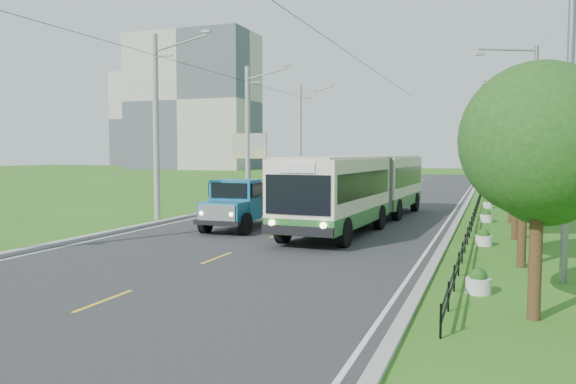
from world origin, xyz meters
The scene contains 30 objects.
ground centered at (0.00, 0.00, 0.00)m, with size 240.00×240.00×0.00m, color #2F6518.
road centered at (0.00, 20.00, 0.01)m, with size 14.00×120.00×0.02m, color #28282B.
curb_left centered at (-7.20, 20.00, 0.07)m, with size 0.40×120.00×0.15m, color #9E9E99.
curb_right centered at (7.15, 20.00, 0.05)m, with size 0.30×120.00×0.10m, color #9E9E99.
edge_line_left centered at (-6.65, 20.00, 0.02)m, with size 0.12×120.00×0.00m, color silver.
edge_line_right centered at (6.65, 20.00, 0.02)m, with size 0.12×120.00×0.00m, color silver.
centre_dash centered at (0.00, 0.00, 0.02)m, with size 0.12×2.20×0.00m, color yellow.
railing_right centered at (8.00, 14.00, 0.30)m, with size 0.04×40.00×0.60m, color black.
pole_near centered at (-8.26, 9.00, 5.09)m, with size 3.51×0.32×10.00m.
pole_mid centered at (-8.26, 21.00, 5.09)m, with size 3.51×0.32×10.00m.
pole_far centered at (-8.26, 33.00, 5.09)m, with size 3.51×0.32×10.00m.
tree_front centered at (9.86, -3.86, 3.72)m, with size 3.36×3.41×5.60m.
tree_second centered at (9.86, 2.14, 3.52)m, with size 3.18×3.26×5.30m.
tree_third centered at (9.86, 8.14, 3.99)m, with size 3.60×3.62×6.00m.
tree_fourth centered at (9.86, 14.14, 3.59)m, with size 3.24×3.31×5.40m.
tree_fifth centered at (9.86, 20.14, 3.85)m, with size 3.48×3.52×5.80m.
tree_back centered at (9.86, 26.14, 3.65)m, with size 3.30×3.36×5.50m.
streetlight_near centered at (10.64, 0.00, 4.90)m, with size 3.02×0.20×9.07m.
streetlight_mid centered at (10.64, 14.00, 4.90)m, with size 3.02×0.20×9.07m.
streetlight_far centered at (10.64, 28.00, 4.90)m, with size 3.02×0.20×9.07m.
planter_front centered at (8.60, -2.00, 0.29)m, with size 0.64×0.64×0.67m.
planter_near centered at (8.60, 6.00, 0.29)m, with size 0.64×0.64×0.67m.
planter_mid centered at (8.60, 14.00, 0.29)m, with size 0.64×0.64×0.67m.
planter_far centered at (8.60, 22.00, 0.29)m, with size 0.64×0.64×0.67m.
billboard_left centered at (-9.50, 24.00, 3.87)m, with size 3.00×0.20×5.20m.
billboard_right centered at (12.30, 20.00, 5.34)m, with size 0.24×6.00×7.30m.
apartment_near centered at (-55.00, 95.00, 15.00)m, with size 28.00×14.00×30.00m, color #B7B2A3.
apartment_far centered at (-80.00, 120.00, 13.00)m, with size 24.00×14.00×26.00m, color #B7B2A3.
bus centered at (2.68, 10.87, 2.04)m, with size 3.78×17.69×3.39m.
dump_truck centered at (-2.37, 7.21, 1.36)m, with size 2.40×5.78×2.40m.
Camera 1 is at (8.90, -17.15, 3.64)m, focal length 35.00 mm.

